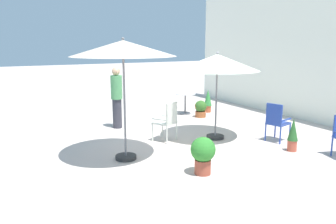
{
  "coord_description": "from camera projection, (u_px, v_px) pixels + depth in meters",
  "views": [
    {
      "loc": [
        7.3,
        -4.15,
        2.41
      ],
      "look_at": [
        0.0,
        -0.29,
        0.71
      ],
      "focal_mm": 36.54,
      "sensor_mm": 36.0,
      "label": 1
    }
  ],
  "objects": [
    {
      "name": "villa_facade",
      "position": [
        312.0,
        41.0,
        10.35
      ],
      "size": [
        11.06,
        0.3,
        4.89
      ],
      "primitive_type": "cube",
      "color": "white",
      "rests_on": "ground"
    },
    {
      "name": "patio_chair_2",
      "position": [
        168.0,
        119.0,
        8.36
      ],
      "size": [
        0.63,
        0.63,
        0.97
      ],
      "color": "silver",
      "rests_on": "ground"
    },
    {
      "name": "patio_umbrella_0",
      "position": [
        217.0,
        63.0,
        8.31
      ],
      "size": [
        2.05,
        2.05,
        2.18
      ],
      "color": "#2D2D2D",
      "rests_on": "ground"
    },
    {
      "name": "potted_plant_2",
      "position": [
        208.0,
        100.0,
        11.84
      ],
      "size": [
        0.27,
        0.27,
        0.81
      ],
      "color": "#B85434",
      "rests_on": "ground"
    },
    {
      "name": "ground_plane",
      "position": [
        178.0,
        138.0,
        8.71
      ],
      "size": [
        60.0,
        60.0,
        0.0
      ],
      "primitive_type": "plane",
      "color": "beige"
    },
    {
      "name": "potted_plant_0",
      "position": [
        293.0,
        134.0,
        7.61
      ],
      "size": [
        0.23,
        0.23,
        0.75
      ],
      "color": "#BD523D",
      "rests_on": "ground"
    },
    {
      "name": "patio_umbrella_1",
      "position": [
        123.0,
        50.0,
        6.71
      ],
      "size": [
        2.11,
        2.11,
        2.5
      ],
      "color": "#2D2D2D",
      "rests_on": "ground"
    },
    {
      "name": "potted_plant_1",
      "position": [
        203.0,
        153.0,
        6.28
      ],
      "size": [
        0.46,
        0.46,
        0.7
      ],
      "color": "#A64A36",
      "rests_on": "ground"
    },
    {
      "name": "potted_plant_3",
      "position": [
        201.0,
        109.0,
        11.09
      ],
      "size": [
        0.38,
        0.39,
        0.55
      ],
      "color": "#9F542D",
      "rests_on": "ground"
    },
    {
      "name": "standing_person",
      "position": [
        117.0,
        97.0,
        9.58
      ],
      "size": [
        0.39,
        0.39,
        1.72
      ],
      "color": "#33333D",
      "rests_on": "ground"
    },
    {
      "name": "patio_chair_0",
      "position": [
        277.0,
        120.0,
        8.32
      ],
      "size": [
        0.55,
        0.59,
        0.96
      ],
      "color": "#2440A1",
      "rests_on": "ground"
    },
    {
      "name": "cafe_table_0",
      "position": [
        185.0,
        100.0,
        11.54
      ],
      "size": [
        0.7,
        0.7,
        0.71
      ],
      "color": "silver",
      "rests_on": "ground"
    }
  ]
}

